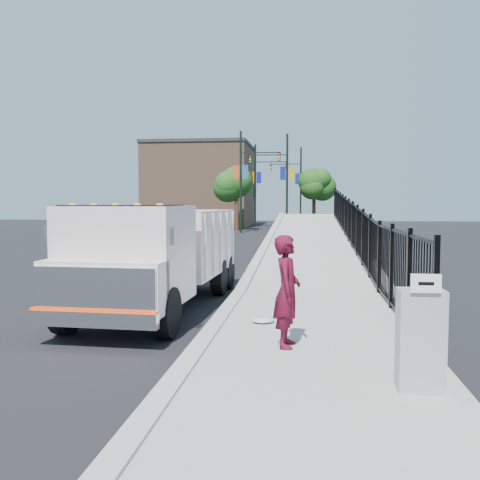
# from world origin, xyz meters

# --- Properties ---
(ground) EXTENTS (120.00, 120.00, 0.00)m
(ground) POSITION_xyz_m (0.00, 0.00, 0.00)
(ground) COLOR black
(ground) RESTS_ON ground
(sidewalk) EXTENTS (3.55, 12.00, 0.12)m
(sidewalk) POSITION_xyz_m (1.93, -2.00, 0.06)
(sidewalk) COLOR #9E998E
(sidewalk) RESTS_ON ground
(curb) EXTENTS (0.30, 12.00, 0.16)m
(curb) POSITION_xyz_m (0.00, -2.00, 0.08)
(curb) COLOR #ADAAA3
(curb) RESTS_ON ground
(ramp) EXTENTS (3.95, 24.06, 3.19)m
(ramp) POSITION_xyz_m (2.12, 16.00, 0.00)
(ramp) COLOR #9E998E
(ramp) RESTS_ON ground
(iron_fence) EXTENTS (0.10, 28.00, 1.80)m
(iron_fence) POSITION_xyz_m (3.55, 12.00, 0.90)
(iron_fence) COLOR black
(iron_fence) RESTS_ON ground
(truck) EXTENTS (2.59, 7.12, 2.41)m
(truck) POSITION_xyz_m (-1.62, 1.77, 1.35)
(truck) COLOR black
(truck) RESTS_ON ground
(worker) EXTENTS (0.47, 0.68, 1.79)m
(worker) POSITION_xyz_m (1.40, -1.42, 1.02)
(worker) COLOR #500B1D
(worker) RESTS_ON sidewalk
(utility_cabinet) EXTENTS (0.55, 0.40, 1.25)m
(utility_cabinet) POSITION_xyz_m (3.10, -3.20, 0.75)
(utility_cabinet) COLOR gray
(utility_cabinet) RESTS_ON sidewalk
(arrow_sign) EXTENTS (0.35, 0.04, 0.22)m
(arrow_sign) POSITION_xyz_m (3.10, -3.42, 1.48)
(arrow_sign) COLOR white
(arrow_sign) RESTS_ON utility_cabinet
(debris) EXTENTS (0.44, 0.44, 0.11)m
(debris) POSITION_xyz_m (0.88, 0.23, 0.17)
(debris) COLOR silver
(debris) RESTS_ON sidewalk
(light_pole_0) EXTENTS (3.78, 0.22, 8.00)m
(light_pole_0) POSITION_xyz_m (-3.17, 32.27, 4.36)
(light_pole_0) COLOR black
(light_pole_0) RESTS_ON ground
(light_pole_1) EXTENTS (3.78, 0.22, 8.00)m
(light_pole_1) POSITION_xyz_m (-0.20, 34.42, 4.36)
(light_pole_1) COLOR black
(light_pole_1) RESTS_ON ground
(light_pole_2) EXTENTS (3.78, 0.22, 8.00)m
(light_pole_2) POSITION_xyz_m (-2.95, 42.09, 4.36)
(light_pole_2) COLOR black
(light_pole_2) RESTS_ON ground
(light_pole_3) EXTENTS (3.78, 0.22, 8.00)m
(light_pole_3) POSITION_xyz_m (0.80, 45.29, 4.36)
(light_pole_3) COLOR black
(light_pole_3) RESTS_ON ground
(tree_0) EXTENTS (2.82, 2.82, 5.41)m
(tree_0) POSITION_xyz_m (-4.19, 35.20, 3.96)
(tree_0) COLOR #382314
(tree_0) RESTS_ON ground
(tree_1) EXTENTS (2.40, 2.40, 5.20)m
(tree_1) POSITION_xyz_m (2.41, 41.03, 3.93)
(tree_1) COLOR #382314
(tree_1) RESTS_ON ground
(tree_2) EXTENTS (2.81, 2.81, 5.41)m
(tree_2) POSITION_xyz_m (-5.27, 48.81, 3.96)
(tree_2) COLOR #382314
(tree_2) RESTS_ON ground
(building) EXTENTS (10.00, 10.00, 8.00)m
(building) POSITION_xyz_m (-9.00, 44.00, 4.00)
(building) COLOR #8C664C
(building) RESTS_ON ground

